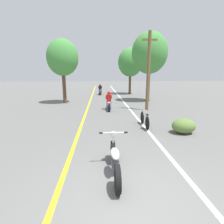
# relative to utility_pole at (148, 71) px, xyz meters

# --- Properties ---
(ground_plane) EXTENTS (120.00, 120.00, 0.00)m
(ground_plane) POSITION_rel_utility_pole_xyz_m (-2.89, -9.53, -2.93)
(ground_plane) COLOR #60605E
(lane_stripe_center) EXTENTS (0.14, 48.00, 0.01)m
(lane_stripe_center) POSITION_rel_utility_pole_xyz_m (-4.59, 3.50, -2.93)
(lane_stripe_center) COLOR yellow
(lane_stripe_center) RESTS_ON ground
(lane_stripe_edge) EXTENTS (0.14, 48.00, 0.01)m
(lane_stripe_edge) POSITION_rel_utility_pole_xyz_m (-1.23, 3.50, -2.93)
(lane_stripe_edge) COLOR white
(lane_stripe_edge) RESTS_ON ground
(utility_pole) EXTENTS (1.10, 0.24, 5.69)m
(utility_pole) POSITION_rel_utility_pole_xyz_m (0.00, 0.00, 0.00)
(utility_pole) COLOR brown
(utility_pole) RESTS_ON ground
(roadside_tree_right_near) EXTENTS (3.45, 3.10, 6.68)m
(roadside_tree_right_near) POSITION_rel_utility_pole_xyz_m (1.25, 4.42, 1.74)
(roadside_tree_right_near) COLOR #513A23
(roadside_tree_right_near) RESTS_ON ground
(roadside_tree_right_far) EXTENTS (3.23, 2.91, 6.06)m
(roadside_tree_right_far) POSITION_rel_utility_pole_xyz_m (0.46, 10.67, 1.24)
(roadside_tree_right_far) COLOR #513A23
(roadside_tree_right_far) RESTS_ON ground
(roadside_tree_left) EXTENTS (2.83, 2.55, 5.79)m
(roadside_tree_left) POSITION_rel_utility_pole_xyz_m (-6.89, 3.80, 1.20)
(roadside_tree_left) COLOR #513A23
(roadside_tree_left) RESTS_ON ground
(roadside_bush) EXTENTS (1.10, 0.88, 0.70)m
(roadside_bush) POSITION_rel_utility_pole_xyz_m (0.36, -5.27, -2.58)
(roadside_bush) COLOR #5B7A38
(roadside_bush) RESTS_ON ground
(motorcycle_foreground) EXTENTS (0.86, 2.17, 1.05)m
(motorcycle_foreground) POSITION_rel_utility_pole_xyz_m (-3.16, -8.46, -2.50)
(motorcycle_foreground) COLOR black
(motorcycle_foreground) RESTS_ON ground
(motorcycle_rider_lead) EXTENTS (0.50, 1.99, 1.44)m
(motorcycle_rider_lead) POSITION_rel_utility_pole_xyz_m (-2.89, 0.39, -2.39)
(motorcycle_rider_lead) COLOR black
(motorcycle_rider_lead) RESTS_ON ground
(motorcycle_rider_far) EXTENTS (0.50, 2.16, 1.40)m
(motorcycle_rider_far) POSITION_rel_utility_pole_xyz_m (-3.55, 10.47, -2.40)
(motorcycle_rider_far) COLOR black
(motorcycle_rider_far) RESTS_ON ground
(bicycle_parked) EXTENTS (0.44, 1.75, 0.81)m
(bicycle_parked) POSITION_rel_utility_pole_xyz_m (-1.22, -4.14, -2.56)
(bicycle_parked) COLOR black
(bicycle_parked) RESTS_ON ground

